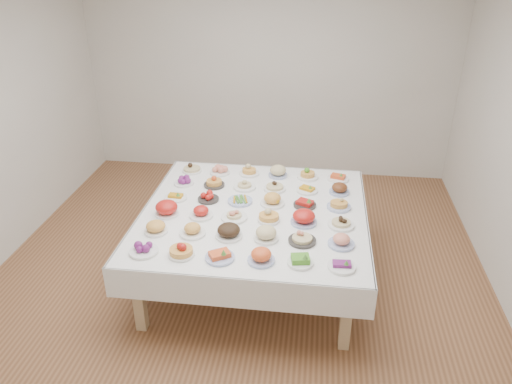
# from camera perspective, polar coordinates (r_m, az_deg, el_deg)

# --- Properties ---
(room_envelope) EXTENTS (5.02, 5.02, 2.81)m
(room_envelope) POSITION_cam_1_polar(r_m,az_deg,el_deg) (4.42, -2.08, 10.95)
(room_envelope) COLOR brown
(room_envelope) RESTS_ON ground
(display_table) EXTENTS (2.12, 2.12, 0.75)m
(display_table) POSITION_cam_1_polar(r_m,az_deg,el_deg) (4.75, -0.23, -2.95)
(display_table) COLOR white
(display_table) RESTS_ON ground
(dish_0) EXTENTS (0.23, 0.23, 0.11)m
(dish_0) POSITION_cam_1_polar(r_m,az_deg,el_deg) (4.20, -12.73, -6.22)
(dish_0) COLOR white
(dish_0) RESTS_ON display_table
(dish_1) EXTENTS (0.23, 0.23, 0.14)m
(dish_1) POSITION_cam_1_polar(r_m,az_deg,el_deg) (4.10, -8.57, -6.42)
(dish_1) COLOR white
(dish_1) RESTS_ON display_table
(dish_2) EXTENTS (0.24, 0.24, 0.11)m
(dish_2) POSITION_cam_1_polar(r_m,az_deg,el_deg) (4.04, -4.17, -7.07)
(dish_2) COLOR #4C66B2
(dish_2) RESTS_ON display_table
(dish_3) EXTENTS (0.22, 0.22, 0.12)m
(dish_3) POSITION_cam_1_polar(r_m,az_deg,el_deg) (3.99, 0.60, -7.30)
(dish_3) COLOR #4C66B2
(dish_3) RESTS_ON display_table
(dish_4) EXTENTS (0.21, 0.21, 0.10)m
(dish_4) POSITION_cam_1_polar(r_m,az_deg,el_deg) (3.99, 5.09, -7.68)
(dish_4) COLOR white
(dish_4) RESTS_ON display_table
(dish_5) EXTENTS (0.22, 0.22, 0.09)m
(dish_5) POSITION_cam_1_polar(r_m,az_deg,el_deg) (3.99, 9.79, -8.12)
(dish_5) COLOR white
(dish_5) RESTS_ON display_table
(dish_6) EXTENTS (0.20, 0.20, 0.12)m
(dish_6) POSITION_cam_1_polar(r_m,az_deg,el_deg) (4.45, -11.39, -3.89)
(dish_6) COLOR white
(dish_6) RESTS_ON display_table
(dish_7) EXTENTS (0.22, 0.22, 0.12)m
(dish_7) POSITION_cam_1_polar(r_m,az_deg,el_deg) (4.37, -7.28, -4.20)
(dish_7) COLOR white
(dish_7) RESTS_ON display_table
(dish_8) EXTENTS (0.23, 0.23, 0.14)m
(dish_8) POSITION_cam_1_polar(r_m,az_deg,el_deg) (4.30, -3.13, -4.37)
(dish_8) COLOR white
(dish_8) RESTS_ON display_table
(dish_9) EXTENTS (0.21, 0.21, 0.12)m
(dish_9) POSITION_cam_1_polar(r_m,az_deg,el_deg) (4.27, 1.16, -4.82)
(dish_9) COLOR white
(dish_9) RESTS_ON display_table
(dish_10) EXTENTS (0.24, 0.24, 0.14)m
(dish_10) POSITION_cam_1_polar(r_m,az_deg,el_deg) (4.24, 5.32, -4.95)
(dish_10) COLOR #2D2A28
(dish_10) RESTS_ON display_table
(dish_11) EXTENTS (0.22, 0.22, 0.12)m
(dish_11) POSITION_cam_1_polar(r_m,az_deg,el_deg) (4.25, 9.74, -5.44)
(dish_11) COLOR #4C66B2
(dish_11) RESTS_ON display_table
(dish_12) EXTENTS (0.23, 0.23, 0.14)m
(dish_12) POSITION_cam_1_polar(r_m,az_deg,el_deg) (4.70, -10.18, -1.87)
(dish_12) COLOR white
(dish_12) RESTS_ON display_table
(dish_13) EXTENTS (0.22, 0.22, 0.12)m
(dish_13) POSITION_cam_1_polar(r_m,az_deg,el_deg) (4.63, -6.30, -2.23)
(dish_13) COLOR white
(dish_13) RESTS_ON display_table
(dish_14) EXTENTS (0.24, 0.24, 0.12)m
(dish_14) POSITION_cam_1_polar(r_m,az_deg,el_deg) (4.58, -2.52, -2.48)
(dish_14) COLOR white
(dish_14) RESTS_ON display_table
(dish_15) EXTENTS (0.20, 0.20, 0.13)m
(dish_15) POSITION_cam_1_polar(r_m,az_deg,el_deg) (4.53, 1.48, -2.63)
(dish_15) COLOR white
(dish_15) RESTS_ON display_table
(dish_16) EXTENTS (0.26, 0.26, 0.15)m
(dish_16) POSITION_cam_1_polar(r_m,az_deg,el_deg) (4.51, 5.50, -2.79)
(dish_16) COLOR #4C66B2
(dish_16) RESTS_ON display_table
(dish_17) EXTENTS (0.24, 0.24, 0.13)m
(dish_17) POSITION_cam_1_polar(r_m,az_deg,el_deg) (4.52, 9.72, -3.21)
(dish_17) COLOR white
(dish_17) RESTS_ON display_table
(dish_18) EXTENTS (0.22, 0.22, 0.09)m
(dish_18) POSITION_cam_1_polar(r_m,az_deg,el_deg) (4.98, -9.18, -0.40)
(dish_18) COLOR white
(dish_18) RESTS_ON display_table
(dish_19) EXTENTS (0.21, 0.21, 0.09)m
(dish_19) POSITION_cam_1_polar(r_m,az_deg,el_deg) (4.92, -5.47, -0.58)
(dish_19) COLOR #2D2A28
(dish_19) RESTS_ON display_table
(dish_20) EXTENTS (0.24, 0.24, 0.06)m
(dish_20) POSITION_cam_1_polar(r_m,az_deg,el_deg) (4.87, -1.83, -0.92)
(dish_20) COLOR #4C66B2
(dish_20) RESTS_ON display_table
(dish_21) EXTENTS (0.23, 0.23, 0.14)m
(dish_21) POSITION_cam_1_polar(r_m,az_deg,el_deg) (4.81, 1.89, -0.75)
(dish_21) COLOR white
(dish_21) RESTS_ON display_table
(dish_22) EXTENTS (0.21, 0.21, 0.10)m
(dish_22) POSITION_cam_1_polar(r_m,az_deg,el_deg) (4.81, 5.61, -1.14)
(dish_22) COLOR #2D2A28
(dish_22) RESTS_ON display_table
(dish_23) EXTENTS (0.23, 0.23, 0.12)m
(dish_23) POSITION_cam_1_polar(r_m,az_deg,el_deg) (4.81, 9.47, -1.25)
(dish_23) COLOR #4C66B2
(dish_23) RESTS_ON display_table
(dish_24) EXTENTS (0.20, 0.20, 0.10)m
(dish_24) POSITION_cam_1_polar(r_m,az_deg,el_deg) (5.27, -8.26, 1.31)
(dish_24) COLOR white
(dish_24) RESTS_ON display_table
(dish_25) EXTENTS (0.21, 0.21, 0.12)m
(dish_25) POSITION_cam_1_polar(r_m,az_deg,el_deg) (5.19, -4.81, 1.23)
(dish_25) COLOR #2D2A28
(dish_25) RESTS_ON display_table
(dish_26) EXTENTS (0.23, 0.23, 0.12)m
(dish_26) POSITION_cam_1_polar(r_m,az_deg,el_deg) (5.12, -1.32, 1.00)
(dish_26) COLOR white
(dish_26) RESTS_ON display_table
(dish_27) EXTENTS (0.22, 0.22, 0.12)m
(dish_27) POSITION_cam_1_polar(r_m,az_deg,el_deg) (5.09, 2.15, 0.84)
(dish_27) COLOR white
(dish_27) RESTS_ON display_table
(dish_28) EXTENTS (0.22, 0.22, 0.08)m
(dish_28) POSITION_cam_1_polar(r_m,az_deg,el_deg) (5.09, 5.87, 0.37)
(dish_28) COLOR white
(dish_28) RESTS_ON display_table
(dish_29) EXTENTS (0.20, 0.20, 0.12)m
(dish_29) POSITION_cam_1_polar(r_m,az_deg,el_deg) (5.09, 9.53, 0.44)
(dish_29) COLOR #4C66B2
(dish_29) RESTS_ON display_table
(dish_30) EXTENTS (0.21, 0.21, 0.12)m
(dish_30) POSITION_cam_1_polar(r_m,az_deg,el_deg) (5.53, -7.35, 2.85)
(dish_30) COLOR white
(dish_30) RESTS_ON display_table
(dish_31) EXTENTS (0.21, 0.21, 0.10)m
(dish_31) POSITION_cam_1_polar(r_m,az_deg,el_deg) (5.47, -4.16, 2.57)
(dish_31) COLOR white
(dish_31) RESTS_ON display_table
(dish_32) EXTENTS (0.21, 0.21, 0.13)m
(dish_32) POSITION_cam_1_polar(r_m,az_deg,el_deg) (5.42, -0.79, 2.60)
(dish_32) COLOR white
(dish_32) RESTS_ON display_table
(dish_33) EXTENTS (0.20, 0.20, 0.11)m
(dish_33) POSITION_cam_1_polar(r_m,az_deg,el_deg) (5.39, 2.53, 2.30)
(dish_33) COLOR #4C66B2
(dish_33) RESTS_ON display_table
(dish_34) EXTENTS (0.22, 0.22, 0.13)m
(dish_34) POSITION_cam_1_polar(r_m,az_deg,el_deg) (5.37, 5.93, 2.20)
(dish_34) COLOR white
(dish_34) RESTS_ON display_table
(dish_35) EXTENTS (0.22, 0.22, 0.09)m
(dish_35) POSITION_cam_1_polar(r_m,az_deg,el_deg) (5.38, 9.35, 1.69)
(dish_35) COLOR white
(dish_35) RESTS_ON display_table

